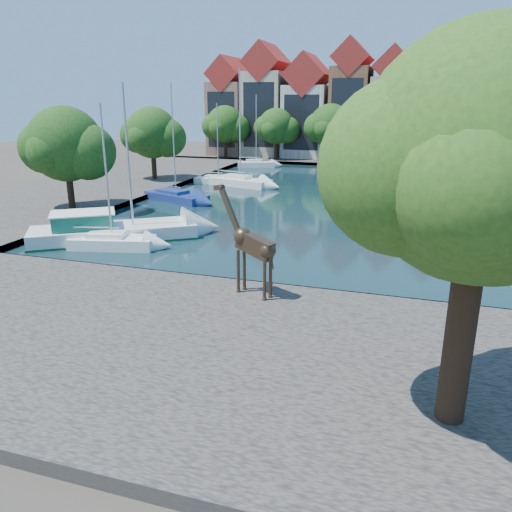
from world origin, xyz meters
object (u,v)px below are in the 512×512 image
Objects in this scene: giraffe_statue at (250,244)px; sailboat_left_a at (112,240)px; motorsailer at (108,229)px; plane_tree at (488,166)px.

giraffe_statue is 12.70m from sailboat_left_a.
motorsailer reaches higher than sailboat_left_a.
giraffe_statue is at bearing -27.11° from sailboat_left_a.
sailboat_left_a is at bearing 152.89° from giraffe_statue.
motorsailer is 2.06m from sailboat_left_a.
plane_tree is at bearing -33.55° from sailboat_left_a.
giraffe_statue is 0.46× the size of motorsailer.
sailboat_left_a is (-11.12, 5.69, -2.29)m from giraffe_statue.
plane_tree is 2.15× the size of giraffe_statue.
plane_tree is 24.56m from sailboat_left_a.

